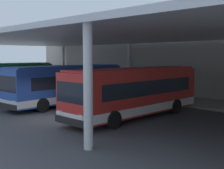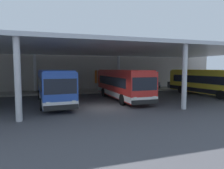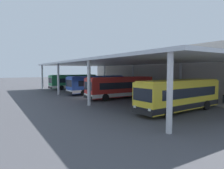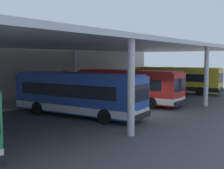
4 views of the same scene
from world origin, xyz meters
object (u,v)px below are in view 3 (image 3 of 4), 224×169
Objects in this scene: bus_nearest_bay at (73,81)px; banner_sign at (151,83)px; bus_far_bay at (180,95)px; bench_waiting at (206,97)px; bus_middle_bay at (120,87)px; bus_second_bay at (96,84)px.

banner_sign is (17.05, 7.48, 0.32)m from bus_nearest_bay.
bus_far_bay is 8.43m from bench_waiting.
bus_middle_bay is at bearing -137.65° from bench_waiting.
bus_nearest_bay and bus_far_bay have the same top height.
bench_waiting is at bearing 42.35° from bus_middle_bay.
bus_far_bay reaches higher than bench_waiting.
banner_sign reaches higher than bus_middle_bay.
bus_nearest_bay and bus_second_bay have the same top height.
banner_sign is (-12.02, 7.17, 0.32)m from bus_far_bay.
bus_nearest_bay is 18.09m from bus_middle_bay.
bench_waiting is at bearing 105.96° from bus_far_bay.
bus_nearest_bay is 1.00× the size of bus_far_bay.
bus_far_bay is at bearing 0.60° from bus_nearest_bay.
bench_waiting is at bearing 5.15° from banner_sign.
bus_second_bay is 18.05m from bus_far_bay.
banner_sign is at bearing 98.43° from bus_middle_bay.
bus_middle_bay is 10.98m from bus_far_bay.
bus_second_bay is at bearing -177.61° from bus_middle_bay.
bus_second_bay is 1.00× the size of bus_far_bay.
bus_middle_bay is at bearing 1.40° from bus_nearest_bay.
bus_middle_bay reaches higher than bench_waiting.
bus_middle_bay is at bearing 179.28° from bus_far_bay.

